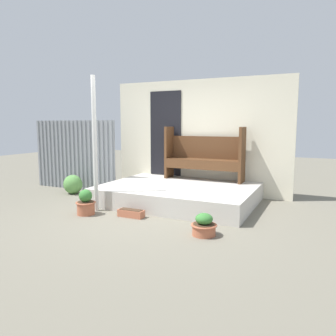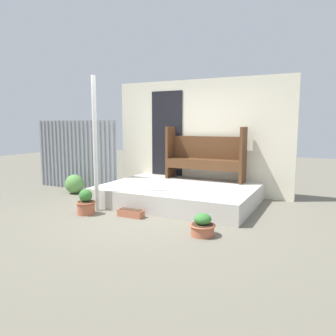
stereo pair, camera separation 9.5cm
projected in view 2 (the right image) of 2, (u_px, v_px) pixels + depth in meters
name	position (u px, v px, depth m)	size (l,w,h in m)	color
ground_plane	(146.00, 215.00, 5.77)	(24.00, 24.00, 0.00)	#706B5B
porch_slab	(179.00, 194.00, 6.67)	(3.01, 2.22, 0.36)	beige
house_wall	(198.00, 137.00, 7.54)	(4.21, 0.08, 2.60)	beige
fence_corrugated	(76.00, 155.00, 8.03)	(2.39, 0.05, 1.68)	gray
support_post	(95.00, 145.00, 5.95)	(0.08, 0.08, 2.45)	silver
bench	(205.00, 154.00, 7.24)	(1.77, 0.43, 1.18)	#54331C
flower_pot_left	(86.00, 203.00, 5.82)	(0.35, 0.35, 0.45)	#B26042
flower_pot_middle	(203.00, 226.00, 4.70)	(0.38, 0.38, 0.33)	#B26042
planter_box_rect	(131.00, 213.00, 5.67)	(0.46, 0.17, 0.13)	#B76647
shrub_by_fence	(75.00, 184.00, 7.56)	(0.45, 0.40, 0.44)	#599347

